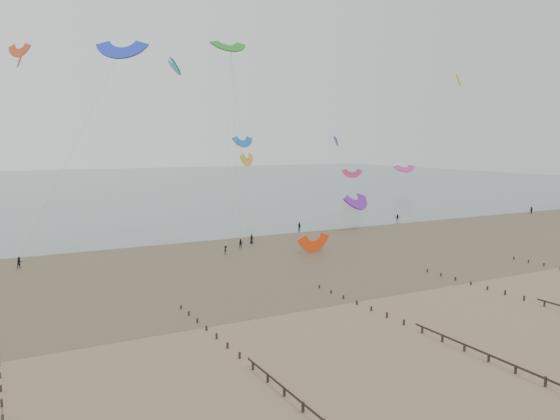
{
  "coord_description": "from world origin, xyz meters",
  "views": [
    {
      "loc": [
        -31.96,
        -44.44,
        18.18
      ],
      "look_at": [
        6.98,
        28.0,
        8.0
      ],
      "focal_mm": 35.0,
      "sensor_mm": 36.0,
      "label": 1
    }
  ],
  "objects": [
    {
      "name": "ground",
      "position": [
        0.0,
        0.0,
        0.0
      ],
      "size": [
        500.0,
        500.0,
        0.0
      ],
      "primitive_type": "plane",
      "color": "brown",
      "rests_on": "ground"
    },
    {
      "name": "groynes",
      "position": [
        4.0,
        -19.05,
        0.47
      ],
      "size": [
        72.16,
        50.16,
        1.0
      ],
      "color": "black",
      "rests_on": "ground"
    },
    {
      "name": "kitesurfers",
      "position": [
        21.72,
        46.25,
        0.84
      ],
      "size": [
        141.74,
        19.14,
        1.9
      ],
      "color": "black",
      "rests_on": "ground"
    },
    {
      "name": "grounded_kite",
      "position": [
        15.62,
        32.0,
        0.0
      ],
      "size": [
        6.52,
        5.53,
        3.16
      ],
      "primitive_type": null,
      "rotation": [
        1.54,
        0.0,
        0.2
      ],
      "color": "#FF4310",
      "rests_on": "ground"
    },
    {
      "name": "kites_airborne",
      "position": [
        -8.97,
        91.26,
        20.66
      ],
      "size": [
        248.37,
        124.53,
        44.09
      ],
      "color": "#FFAC21",
      "rests_on": "ground"
    },
    {
      "name": "sea_and_shore",
      "position": [
        -4.08,
        34.4,
        0.01
      ],
      "size": [
        500.0,
        665.0,
        0.03
      ],
      "color": "#475654",
      "rests_on": "ground"
    }
  ]
}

